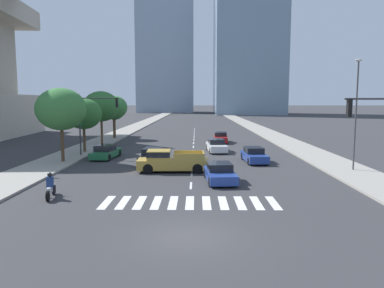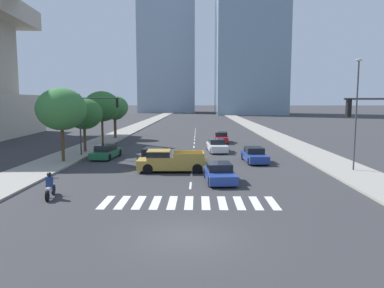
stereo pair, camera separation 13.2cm
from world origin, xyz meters
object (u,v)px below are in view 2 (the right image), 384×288
object	(u,v)px
sedan_green_2	(106,152)
street_lamp_east	(357,107)
sedan_black_3	(153,156)
traffic_signal_far	(94,114)
sedan_red_5	(221,138)
pickup_truck	(169,161)
street_tree_fourth	(114,107)
street_tree_nearest	(61,109)
motorcycle_lead	(50,188)
street_tree_third	(102,106)
sedan_blue_1	(220,173)
street_tree_fifth	(115,112)
sedan_blue_0	(254,155)
sedan_white_4	(217,146)
street_tree_second	(84,114)

from	to	relation	value
sedan_green_2	street_lamp_east	bearing A→B (deg)	-100.92
sedan_black_3	traffic_signal_far	xyz separation A→B (m)	(-6.16, 3.85, 3.57)
sedan_black_3	street_lamp_east	distance (m)	16.89
sedan_red_5	street_lamp_east	size ratio (longest dim) A/B	0.55
sedan_black_3	pickup_truck	bearing A→B (deg)	-150.02
sedan_green_2	street_tree_fourth	bearing A→B (deg)	16.07
sedan_green_2	street_tree_nearest	distance (m)	5.82
pickup_truck	street_tree_fourth	distance (m)	26.23
sedan_black_3	street_tree_fourth	bearing A→B (deg)	26.73
sedan_black_3	street_tree_nearest	bearing A→B (deg)	94.53
sedan_black_3	street_tree_fourth	distance (m)	22.23
motorcycle_lead	street_tree_third	distance (m)	25.74
street_tree_third	sedan_blue_1	bearing A→B (deg)	-57.28
traffic_signal_far	street_tree_fifth	world-z (taller)	traffic_signal_far
street_tree_nearest	sedan_green_2	bearing A→B (deg)	40.11
sedan_green_2	traffic_signal_far	distance (m)	3.99
sedan_blue_0	sedan_white_4	distance (m)	7.36
sedan_red_5	street_lamp_east	bearing A→B (deg)	27.69
street_tree_second	street_tree_third	xyz separation A→B (m)	(0.00, 7.17, 0.65)
street_lamp_east	street_tree_nearest	distance (m)	24.20
sedan_white_4	street_tree_third	world-z (taller)	street_tree_third
sedan_green_2	traffic_signal_far	bearing A→B (deg)	56.34
street_tree_second	street_tree_fifth	size ratio (longest dim) A/B	1.12
sedan_red_5	street_tree_fourth	distance (m)	16.01
sedan_green_2	sedan_red_5	size ratio (longest dim) A/B	1.00
sedan_white_4	street_lamp_east	world-z (taller)	street_lamp_east
street_lamp_east	street_tree_fourth	size ratio (longest dim) A/B	1.40
street_lamp_east	street_tree_nearest	bearing A→B (deg)	171.31
traffic_signal_far	street_tree_nearest	distance (m)	4.19
sedan_white_4	sedan_red_5	world-z (taller)	sedan_red_5
sedan_black_3	street_tree_second	bearing A→B (deg)	56.53
traffic_signal_far	pickup_truck	bearing A→B (deg)	-43.88
motorcycle_lead	sedan_blue_0	xyz separation A→B (m)	(13.39, 12.35, 0.02)
pickup_truck	sedan_white_4	xyz separation A→B (m)	(4.23, 11.22, -0.19)
sedan_blue_1	sedan_green_2	xyz separation A→B (m)	(-10.21, 9.96, 0.02)
motorcycle_lead	street_tree_fifth	world-z (taller)	street_tree_fifth
traffic_signal_far	sedan_blue_0	bearing A→B (deg)	-11.44
street_tree_fifth	street_lamp_east	bearing A→B (deg)	-45.59
street_tree_fourth	street_tree_fifth	size ratio (longest dim) A/B	1.21
sedan_red_5	traffic_signal_far	xyz separation A→B (m)	(-13.11, -12.26, 3.58)
sedan_blue_1	street_tree_fourth	xyz separation A→B (m)	(-13.36, 27.58, 3.92)
sedan_white_4	traffic_signal_far	size ratio (longest dim) A/B	0.81
motorcycle_lead	sedan_blue_1	xyz separation A→B (m)	(9.82, 4.36, -0.00)
traffic_signal_far	sedan_blue_1	bearing A→B (deg)	-43.77
sedan_black_3	sedan_white_4	xyz separation A→B (m)	(5.94, 7.51, -0.01)
sedan_red_5	street_tree_fourth	xyz separation A→B (m)	(-14.94, 4.27, 3.87)
sedan_black_3	street_tree_fourth	world-z (taller)	street_tree_fourth
pickup_truck	sedan_green_2	bearing A→B (deg)	-46.42
sedan_red_5	street_tree_second	size ratio (longest dim) A/B	0.84
street_tree_second	sedan_blue_1	bearing A→B (deg)	-45.55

